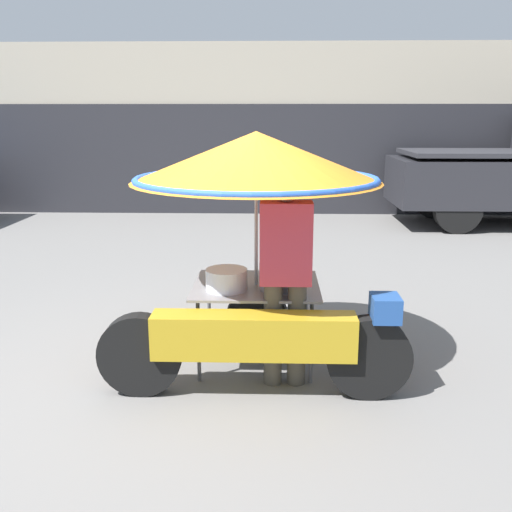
{
  "coord_description": "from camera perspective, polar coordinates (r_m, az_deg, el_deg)",
  "views": [
    {
      "loc": [
        0.69,
        -4.05,
        2.02
      ],
      "look_at": [
        0.55,
        0.34,
        0.93
      ],
      "focal_mm": 40.0,
      "sensor_mm": 36.0,
      "label": 1
    }
  ],
  "objects": [
    {
      "name": "ground_plane",
      "position": [
        4.58,
        -7.2,
        -12.37
      ],
      "size": [
        36.0,
        36.0,
        0.0
      ],
      "primitive_type": "plane",
      "color": "slate"
    },
    {
      "name": "vendor_person",
      "position": [
        4.21,
        2.98,
        -1.27
      ],
      "size": [
        0.38,
        0.22,
        1.63
      ],
      "color": "#4C473D",
      "rests_on": "ground"
    },
    {
      "name": "shopfront_building",
      "position": [
        12.88,
        -1.32,
        12.55
      ],
      "size": [
        28.0,
        2.06,
        3.43
      ],
      "color": "#B2A893",
      "rests_on": "ground"
    },
    {
      "name": "vendor_motorcycle_cart",
      "position": [
        4.41,
        0.04,
        6.9
      ],
      "size": [
        2.29,
        1.95,
        1.9
      ],
      "color": "black",
      "rests_on": "ground"
    }
  ]
}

